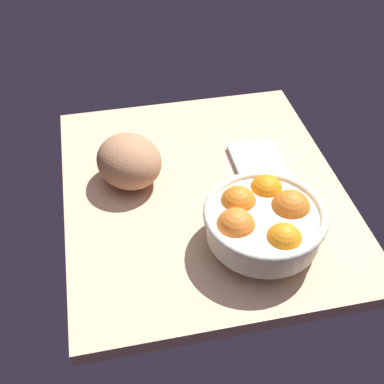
{
  "coord_description": "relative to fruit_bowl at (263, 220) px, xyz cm",
  "views": [
    {
      "loc": [
        -80.19,
        19.35,
        75.49
      ],
      "look_at": [
        -5.88,
        3.78,
        5.0
      ],
      "focal_mm": 47.93,
      "sensor_mm": 36.0,
      "label": 1
    }
  ],
  "objects": [
    {
      "name": "ground_plane",
      "position": [
        17.45,
        7.53,
        -7.64
      ],
      "size": [
        69.64,
        60.07,
        3.0
      ],
      "primitive_type": "cube",
      "color": "#D8B08A"
    },
    {
      "name": "bread_loaf",
      "position": [
        23.49,
        22.67,
        -0.71
      ],
      "size": [
        19.57,
        18.81,
        10.86
      ],
      "primitive_type": "ellipsoid",
      "rotation": [
        0.0,
        0.0,
        0.47
      ],
      "color": "tan",
      "rests_on": "ground"
    },
    {
      "name": "napkin_folded",
      "position": [
        22.02,
        -6.35,
        -5.47
      ],
      "size": [
        15.97,
        10.79,
        1.34
      ],
      "primitive_type": "cube",
      "rotation": [
        0.0,
        0.0,
        0.0
      ],
      "color": "silver",
      "rests_on": "ground"
    },
    {
      "name": "fruit_bowl",
      "position": [
        0.0,
        0.0,
        0.0
      ],
      "size": [
        23.24,
        23.24,
        10.91
      ],
      "color": "silver",
      "rests_on": "ground"
    }
  ]
}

